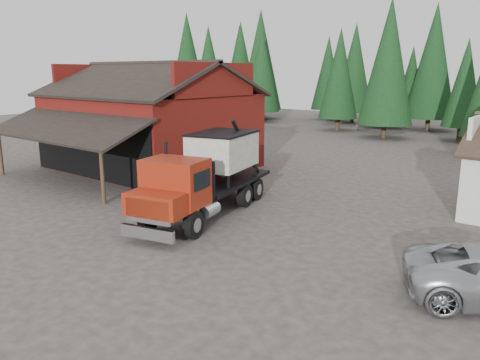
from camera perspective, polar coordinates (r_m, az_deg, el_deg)
The scene contains 6 objects.
ground at distance 19.02m, azimuth -11.54°, elevation -7.06°, with size 120.00×120.00×0.00m, color #403732.
red_barn at distance 32.90m, azimuth -10.88°, elevation 6.24°, with size 12.80×13.63×7.18m.
conifer_backdrop at distance 55.45m, azimuth 24.01°, elevation 5.23°, with size 76.00×16.00×16.00m, color black, non-canonical shape.
near_pine_a at distance 53.21m, azimuth -3.82°, elevation 12.94°, with size 4.40×4.40×11.40m.
near_pine_d at distance 48.71m, azimuth 17.64°, elevation 13.55°, with size 5.28×5.28×13.40m.
feed_truck at distance 21.36m, azimuth -4.04°, elevation 0.90°, with size 4.63×9.67×4.22m.
Camera 1 is at (13.88, -11.30, 6.45)m, focal length 35.00 mm.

